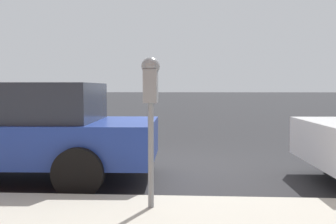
% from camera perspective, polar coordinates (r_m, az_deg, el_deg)
% --- Properties ---
extents(ground_plane, '(220.00, 220.00, 0.00)m').
position_cam_1_polar(ground_plane, '(6.81, -0.21, -8.02)').
color(ground_plane, '#2B2B2D').
extents(parking_meter, '(0.21, 0.19, 1.56)m').
position_cam_1_polar(parking_meter, '(4.03, -2.53, 2.79)').
color(parking_meter, gray).
rests_on(parking_meter, sidewalk).
extents(car_blue, '(2.16, 4.74, 1.43)m').
position_cam_1_polar(car_blue, '(6.27, -23.25, -2.29)').
color(car_blue, navy).
rests_on(car_blue, ground_plane).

